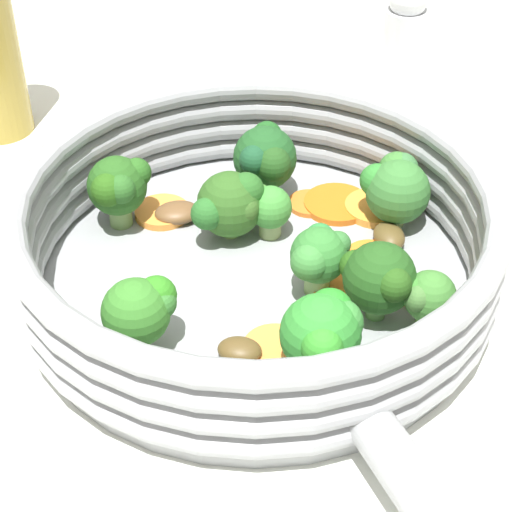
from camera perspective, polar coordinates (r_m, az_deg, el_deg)
name	(u,v)px	position (r m, az deg, el deg)	size (l,w,h in m)	color
ground_plane	(256,289)	(0.55, 0.00, -2.22)	(4.00, 4.00, 0.00)	white
skillet	(256,282)	(0.55, 0.00, -1.73)	(0.28, 0.28, 0.01)	#939699
skillet_rim_wall	(256,234)	(0.52, 0.00, 1.48)	(0.30, 0.30, 0.06)	#95979B
skillet_rivet_left	(311,434)	(0.45, 3.66, -11.78)	(0.01, 0.01, 0.01)	#97959D
skillet_rivet_right	(403,401)	(0.47, 9.80, -9.53)	(0.01, 0.01, 0.01)	#979997
carrot_slice_0	(375,208)	(0.60, 7.96, 3.20)	(0.04, 0.04, 0.01)	orange
carrot_slice_1	(275,348)	(0.49, 1.29, -6.14)	(0.04, 0.04, 0.00)	orange
carrot_slice_2	(162,212)	(0.60, -6.28, 2.93)	(0.04, 0.04, 0.01)	#F99239
carrot_slice_3	(371,258)	(0.56, 7.67, -0.13)	(0.03, 0.03, 0.00)	orange
carrot_slice_4	(337,286)	(0.53, 5.45, -2.00)	(0.03, 0.03, 0.01)	orange
carrot_slice_5	(417,291)	(0.54, 10.69, -2.32)	(0.03, 0.03, 0.00)	#EE983D
carrot_slice_6	(310,203)	(0.60, 3.60, 3.51)	(0.03, 0.03, 0.00)	orange
carrot_slice_7	(337,204)	(0.60, 5.43, 3.47)	(0.05, 0.05, 0.00)	orange
broccoli_floret_0	(426,297)	(0.50, 11.28, -2.69)	(0.03, 0.03, 0.04)	#609042
broccoli_floret_1	(226,205)	(0.56, -2.02, 3.41)	(0.04, 0.05, 0.05)	#8DB067
broccoli_floret_2	(141,310)	(0.48, -7.66, -3.58)	(0.04, 0.04, 0.05)	#70945E
broccoli_floret_3	(396,186)	(0.58, 9.31, 4.61)	(0.05, 0.04, 0.05)	#7E9555
broccoli_floret_4	(318,256)	(0.51, 4.18, 0.02)	(0.04, 0.04, 0.05)	#85AB62
broccoli_floret_5	(379,278)	(0.50, 8.18, -1.47)	(0.05, 0.04, 0.05)	#6CA456
broccoli_floret_6	(319,333)	(0.46, 4.24, -5.14)	(0.05, 0.05, 0.05)	#658D43
broccoli_floret_7	(265,157)	(0.59, 0.63, 6.59)	(0.05, 0.04, 0.05)	#6CA252
broccoli_floret_8	(265,207)	(0.56, 0.64, 3.29)	(0.03, 0.03, 0.04)	#8DA363
broccoli_floret_9	(118,187)	(0.57, -9.18, 4.58)	(0.04, 0.04, 0.05)	#6C8D4B
mushroom_piece_0	(240,350)	(0.48, -1.10, -6.30)	(0.03, 0.02, 0.01)	brown
mushroom_piece_1	(177,213)	(0.59, -5.26, 2.90)	(0.03, 0.02, 0.01)	brown
mushroom_piece_2	(389,236)	(0.57, 8.86, 1.30)	(0.03, 0.02, 0.01)	brown
salt_shaker	(403,44)	(0.74, 9.79, 13.74)	(0.04, 0.04, 0.11)	silver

